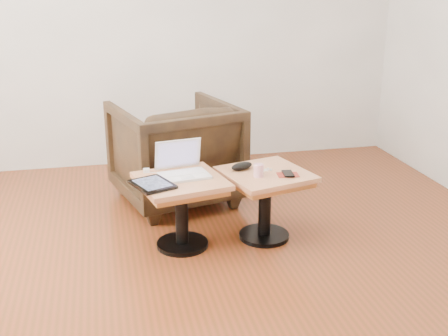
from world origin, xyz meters
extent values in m
cube|color=#603115|center=(0.00, 0.00, 0.00)|extent=(4.50, 4.50, 0.01)
cube|color=#B7B6B4|center=(0.00, 2.25, 1.35)|extent=(4.50, 0.02, 2.70)
cylinder|color=black|center=(-0.07, 0.42, 0.01)|extent=(0.34, 0.34, 0.03)
cylinder|color=black|center=(-0.07, 0.42, 0.23)|extent=(0.08, 0.08, 0.41)
cube|color=#A05326|center=(-0.07, 0.42, 0.42)|extent=(0.56, 0.56, 0.04)
cube|color=#AB6844|center=(-0.07, 0.42, 0.45)|extent=(0.61, 0.61, 0.03)
cylinder|color=black|center=(0.49, 0.43, 0.01)|extent=(0.34, 0.34, 0.03)
cylinder|color=black|center=(0.49, 0.43, 0.23)|extent=(0.08, 0.08, 0.41)
cube|color=#A05326|center=(0.49, 0.43, 0.42)|extent=(0.58, 0.58, 0.04)
cube|color=#AB6844|center=(0.49, 0.43, 0.45)|extent=(0.63, 0.63, 0.03)
cube|color=white|center=(-0.04, 0.45, 0.48)|extent=(0.34, 0.26, 0.02)
cube|color=silver|center=(-0.04, 0.48, 0.49)|extent=(0.26, 0.14, 0.00)
cube|color=silver|center=(-0.03, 0.39, 0.49)|extent=(0.09, 0.07, 0.00)
cube|color=white|center=(-0.06, 0.58, 0.59)|extent=(0.31, 0.10, 0.20)
cube|color=brown|center=(-0.06, 0.58, 0.59)|extent=(0.27, 0.08, 0.17)
cube|color=black|center=(-0.26, 0.33, 0.48)|extent=(0.29, 0.33, 0.02)
cube|color=#191E38|center=(-0.26, 0.33, 0.49)|extent=(0.24, 0.27, 0.00)
cube|color=white|center=(-0.27, 0.59, 0.48)|extent=(0.04, 0.04, 0.02)
ellipsoid|color=black|center=(0.35, 0.50, 0.50)|extent=(0.18, 0.13, 0.05)
cylinder|color=#E35C85|center=(0.42, 0.35, 0.51)|extent=(0.07, 0.07, 0.08)
sphere|color=white|center=(0.50, 0.45, 0.48)|extent=(0.02, 0.02, 0.02)
sphere|color=white|center=(0.52, 0.46, 0.48)|extent=(0.02, 0.02, 0.02)
sphere|color=white|center=(0.48, 0.47, 0.48)|extent=(0.02, 0.02, 0.02)
sphere|color=white|center=(0.53, 0.44, 0.48)|extent=(0.02, 0.02, 0.02)
cylinder|color=white|center=(0.50, 0.45, 0.47)|extent=(0.08, 0.05, 0.00)
cube|color=maroon|center=(0.61, 0.33, 0.47)|extent=(0.14, 0.11, 0.01)
cube|color=black|center=(0.61, 0.33, 0.48)|extent=(0.08, 0.13, 0.01)
imported|color=black|center=(0.00, 1.22, 0.39)|extent=(1.04, 1.06, 0.79)
camera|label=1|loc=(-0.53, -2.88, 1.68)|focal=45.00mm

